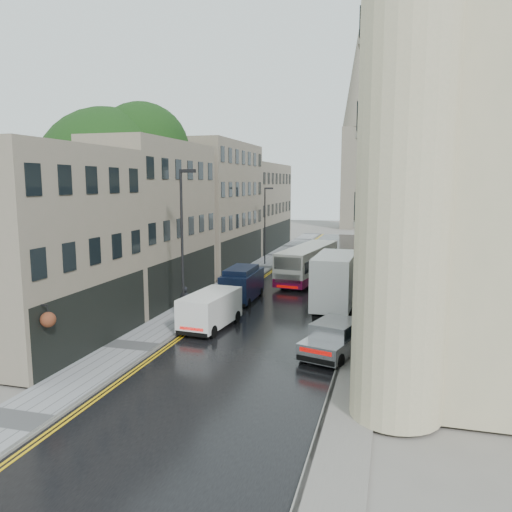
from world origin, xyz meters
The scene contains 17 objects.
ground centered at (0.00, 0.00, 0.00)m, with size 200.00×200.00×0.00m, color slate.
road centered at (0.00, 27.50, 0.01)m, with size 9.00×85.00×0.02m, color black.
left_sidewalk centered at (-5.85, 27.50, 0.06)m, with size 2.70×85.00×0.12m, color gray.
right_sidewalk centered at (5.40, 27.50, 0.06)m, with size 1.80×85.00×0.12m, color slate.
old_shop_row centered at (-9.45, 30.00, 6.00)m, with size 4.50×56.00×12.00m, color gray, non-canonical shape.
modern_block centered at (10.30, 26.00, 7.00)m, with size 8.00×40.00×14.00m, color tan, non-canonical shape.
church_spire centered at (0.50, 82.00, 20.00)m, with size 6.40×6.40×40.00m, color #726A5A, non-canonical shape.
tree_near centered at (-12.50, 20.00, 6.95)m, with size 10.56×10.56×13.89m, color black, non-canonical shape.
tree_far centered at (-12.20, 33.00, 6.23)m, with size 9.24×9.24×12.46m, color black, non-canonical shape.
cream_bus centered at (-1.69, 28.03, 1.47)m, with size 2.42×10.65×2.90m, color white, non-canonical shape.
white_lorry centered at (2.31, 18.35, 1.99)m, with size 2.25×7.51×3.94m, color white, non-canonical shape.
silver_hatchback centered at (2.87, 11.30, 0.86)m, with size 1.97×4.49×1.69m, color #9D9EA2, non-canonical shape.
white_van centered at (-4.27, 13.57, 1.08)m, with size 2.01×4.68×2.12m, color white, non-canonical shape.
navy_van centered at (-4.30, 20.34, 1.28)m, with size 1.97×4.93×2.52m, color #0E1833, non-canonical shape.
pedestrian centered at (-5.40, 16.58, 1.08)m, with size 0.70×0.46×1.92m, color black.
lamp_post_near centered at (-5.20, 15.88, 4.57)m, with size 1.00×0.22×8.90m, color black, non-canonical shape.
lamp_post_far centered at (-5.71, 37.45, 3.96)m, with size 0.86×0.19×7.67m, color black, non-canonical shape.
Camera 1 is at (6.66, -10.97, 8.29)m, focal length 35.00 mm.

